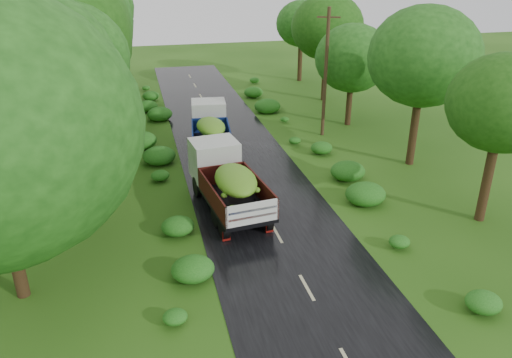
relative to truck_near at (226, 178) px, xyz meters
name	(u,v)px	position (x,y,z in m)	size (l,w,h in m)	color
road	(298,272)	(1.66, -6.01, -1.55)	(6.50, 80.00, 0.02)	black
road_lines	(291,258)	(1.66, -5.01, -1.54)	(0.12, 69.60, 0.00)	#BFB78C
truck_near	(226,178)	(0.00, 0.00, 0.00)	(3.08, 6.78, 2.75)	black
truck_far	(210,127)	(0.48, 7.99, -0.07)	(2.89, 6.45, 2.62)	black
utility_pole	(326,72)	(8.29, 9.01, 2.72)	(1.39, 0.64, 8.30)	#382616
trees_left	(48,41)	(-8.50, 10.72, 5.05)	(7.04, 34.02, 9.31)	black
trees_right	(363,47)	(11.37, 10.28, 3.97)	(4.11, 31.72, 7.78)	black
shrubs	(247,174)	(1.66, 2.99, -1.21)	(11.90, 44.00, 0.70)	#1A5D16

